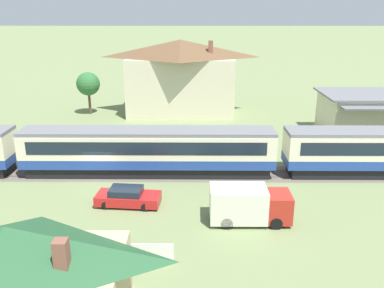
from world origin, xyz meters
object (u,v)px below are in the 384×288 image
(yard_tree_1, at_px, (88,84))
(cottage_dark_green_roof, at_px, (11,274))
(station_building, at_px, (380,115))
(station_house_brown_roof, at_px, (181,76))
(delivery_truck_red, at_px, (248,205))
(parked_car_red, at_px, (128,197))
(passenger_train, at_px, (151,150))

(yard_tree_1, bearing_deg, cottage_dark_green_roof, -80.94)
(station_building, height_order, station_house_brown_roof, station_house_brown_roof)
(cottage_dark_green_roof, height_order, delivery_truck_red, cottage_dark_green_roof)
(station_building, bearing_deg, delivery_truck_red, -130.88)
(parked_car_red, bearing_deg, yard_tree_1, 114.42)
(station_building, relative_size, parked_car_red, 2.75)
(station_house_brown_roof, relative_size, cottage_dark_green_roof, 1.42)
(station_house_brown_roof, distance_m, parked_car_red, 27.67)
(passenger_train, xyz_separation_m, delivery_truck_red, (7.21, -8.17, -0.94))
(station_house_brown_roof, distance_m, yard_tree_1, 12.19)
(passenger_train, height_order, cottage_dark_green_roof, cottage_dark_green_roof)
(station_house_brown_roof, xyz_separation_m, delivery_truck_red, (5.44, -29.51, -3.71))
(station_building, xyz_separation_m, yard_tree_1, (-34.27, 9.45, 1.62))
(station_house_brown_roof, bearing_deg, station_building, -24.77)
(delivery_truck_red, bearing_deg, yard_tree_1, 121.42)
(passenger_train, bearing_deg, station_building, 24.95)
(station_house_brown_roof, relative_size, delivery_truck_red, 2.79)
(delivery_truck_red, relative_size, yard_tree_1, 0.95)
(cottage_dark_green_roof, bearing_deg, yard_tree_1, 99.06)
(station_house_brown_roof, bearing_deg, cottage_dark_green_roof, -98.95)
(passenger_train, height_order, parked_car_red, passenger_train)
(cottage_dark_green_roof, distance_m, delivery_truck_red, 14.76)
(parked_car_red, distance_m, delivery_truck_red, 8.69)
(cottage_dark_green_roof, relative_size, yard_tree_1, 1.87)
(parked_car_red, xyz_separation_m, yard_tree_1, (-9.22, 26.41, 3.39))
(station_building, height_order, delivery_truck_red, station_building)
(passenger_train, xyz_separation_m, station_house_brown_roof, (1.77, 21.34, 2.77))
(parked_car_red, relative_size, delivery_truck_red, 0.89)
(station_building, bearing_deg, parked_car_red, -145.90)
(station_house_brown_roof, xyz_separation_m, yard_tree_1, (-12.12, -0.77, -0.94))
(delivery_truck_red, bearing_deg, passenger_train, 131.43)
(cottage_dark_green_roof, relative_size, parked_car_red, 2.21)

